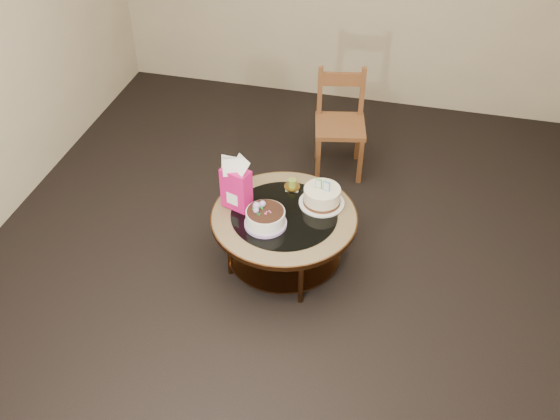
% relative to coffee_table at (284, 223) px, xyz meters
% --- Properties ---
extents(ground, '(5.00, 5.00, 0.00)m').
position_rel_coffee_table_xyz_m(ground, '(-0.00, 0.00, -0.38)').
color(ground, black).
rests_on(ground, ground).
extents(room_walls, '(4.52, 5.02, 2.61)m').
position_rel_coffee_table_xyz_m(room_walls, '(-0.00, 0.00, 1.16)').
color(room_walls, tan).
rests_on(room_walls, ground).
extents(coffee_table, '(1.02, 1.02, 0.46)m').
position_rel_coffee_table_xyz_m(coffee_table, '(0.00, 0.00, 0.00)').
color(coffee_table, '#573218').
rests_on(coffee_table, ground).
extents(decorated_cake, '(0.29, 0.29, 0.17)m').
position_rel_coffee_table_xyz_m(decorated_cake, '(-0.10, -0.14, 0.14)').
color(decorated_cake, '#AF91CE').
rests_on(decorated_cake, coffee_table).
extents(cream_cake, '(0.32, 0.32, 0.20)m').
position_rel_coffee_table_xyz_m(cream_cake, '(0.23, 0.18, 0.14)').
color(cream_cake, white).
rests_on(cream_cake, coffee_table).
extents(gift_bag, '(0.22, 0.19, 0.40)m').
position_rel_coffee_table_xyz_m(gift_bag, '(-0.34, 0.01, 0.28)').
color(gift_bag, '#ED1667').
rests_on(gift_bag, coffee_table).
extents(pillar_candle, '(0.12, 0.12, 0.09)m').
position_rel_coffee_table_xyz_m(pillar_candle, '(-0.01, 0.30, 0.11)').
color(pillar_candle, tan).
rests_on(pillar_candle, coffee_table).
extents(dining_chair, '(0.48, 0.48, 0.89)m').
position_rel_coffee_table_xyz_m(dining_chair, '(0.17, 1.27, 0.07)').
color(dining_chair, brown).
rests_on(dining_chair, ground).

